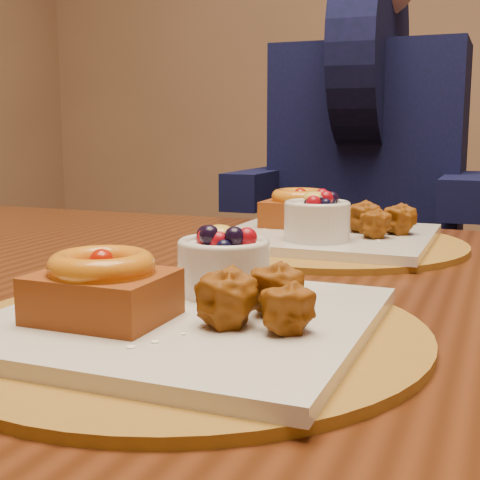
% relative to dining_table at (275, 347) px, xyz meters
% --- Properties ---
extents(dining_table, '(1.60, 0.90, 0.76)m').
position_rel_dining_table_xyz_m(dining_table, '(0.00, 0.00, 0.00)').
color(dining_table, '#351709').
rests_on(dining_table, ground).
extents(place_setting_near, '(0.38, 0.38, 0.08)m').
position_rel_dining_table_xyz_m(place_setting_near, '(-0.00, -0.22, 0.10)').
color(place_setting_near, brown).
rests_on(place_setting_near, dining_table).
extents(place_setting_far, '(0.38, 0.38, 0.08)m').
position_rel_dining_table_xyz_m(place_setting_far, '(-0.00, 0.22, 0.10)').
color(place_setting_far, brown).
rests_on(place_setting_far, dining_table).
extents(chair_far, '(0.59, 0.59, 0.94)m').
position_rel_dining_table_xyz_m(chair_far, '(-0.10, 1.01, -0.16)').
color(chair_far, black).
rests_on(chair_far, ground).
extents(diner, '(0.52, 0.50, 0.85)m').
position_rel_dining_table_xyz_m(diner, '(-0.07, 0.88, 0.23)').
color(diner, black).
rests_on(diner, ground).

